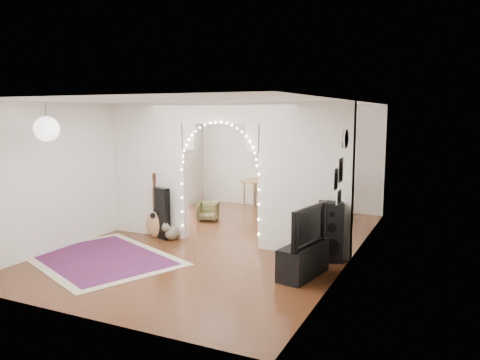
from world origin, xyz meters
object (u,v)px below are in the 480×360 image
at_px(floor_speaker, 331,232).
at_px(dining_table, 267,183).
at_px(acoustic_guitar, 155,214).
at_px(dining_chair_left, 208,211).
at_px(dining_chair_right, 276,216).
at_px(media_console, 303,261).
at_px(bookcase, 302,192).

height_order(floor_speaker, dining_table, floor_speaker).
distance_m(acoustic_guitar, dining_chair_left, 1.84).
height_order(dining_table, dining_chair_left, dining_table).
bearing_deg(dining_table, dining_chair_right, -61.81).
bearing_deg(dining_chair_right, dining_table, 139.49).
height_order(acoustic_guitar, media_console, acoustic_guitar).
xyz_separation_m(acoustic_guitar, floor_speaker, (3.59, -0.00, 0.02)).
relative_size(media_console, dining_chair_right, 1.63).
bearing_deg(dining_chair_right, media_console, -39.18).
bearing_deg(floor_speaker, bookcase, 98.45).
relative_size(bookcase, dining_table, 1.20).
height_order(acoustic_guitar, bookcase, bookcase).
xyz_separation_m(floor_speaker, dining_chair_right, (-1.61, 1.70, -0.23)).
distance_m(bookcase, dining_table, 1.82).
bearing_deg(bookcase, acoustic_guitar, -135.81).
relative_size(acoustic_guitar, dining_chair_left, 2.35).
xyz_separation_m(media_console, dining_chair_right, (-1.42, 2.63, 0.03)).
relative_size(media_console, dining_chair_left, 2.11).
relative_size(dining_chair_left, dining_chair_right, 0.77).
bearing_deg(dining_chair_right, bookcase, 86.14).
relative_size(floor_speaker, media_console, 1.02).
height_order(bookcase, dining_chair_right, bookcase).
relative_size(media_console, bookcase, 0.68).
height_order(acoustic_guitar, dining_chair_right, acoustic_guitar).
bearing_deg(dining_chair_left, dining_table, 51.03).
distance_m(bookcase, dining_chair_right, 0.89).
bearing_deg(floor_speaker, dining_chair_left, 132.21).
xyz_separation_m(floor_speaker, dining_table, (-2.60, 3.64, 0.17)).
bearing_deg(dining_chair_right, acoustic_guitar, -116.85).
height_order(floor_speaker, media_console, floor_speaker).
bearing_deg(acoustic_guitar, dining_chair_right, 24.62).
height_order(floor_speaker, dining_chair_left, floor_speaker).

